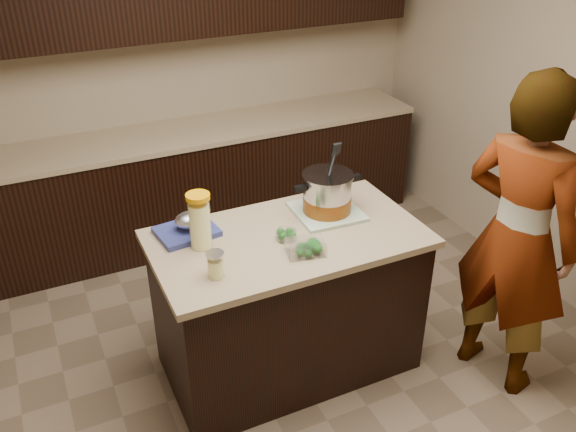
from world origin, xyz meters
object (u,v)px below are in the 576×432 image
island (288,302)px  stock_pot (327,195)px  lemonade_pitcher (200,223)px  person (517,238)px

island → stock_pot: 0.65m
stock_pot → lemonade_pitcher: 0.75m
island → lemonade_pitcher: bearing=168.1°
island → lemonade_pitcher: size_ratio=4.89×
lemonade_pitcher → person: size_ratio=0.16×
stock_pot → person: person is taller
person → island: bearing=46.5°
person → stock_pot: bearing=32.3°
person → lemonade_pitcher: bearing=50.8°
island → person: (1.07, -0.56, 0.46)m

